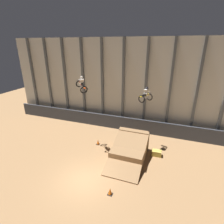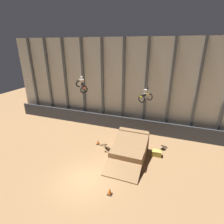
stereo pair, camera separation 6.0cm
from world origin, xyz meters
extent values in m
plane|color=#9E754C|center=(0.00, 0.00, 0.00)|extent=(60.00, 60.00, 0.00)
cube|color=beige|center=(0.00, 10.76, 5.55)|extent=(32.00, 0.12, 11.10)
cube|color=#4C5156|center=(-13.82, 10.56, 5.55)|extent=(0.28, 0.28, 11.10)
cube|color=#4C5156|center=(-11.05, 10.56, 5.55)|extent=(0.28, 0.28, 11.10)
cube|color=#4C5156|center=(-8.29, 10.56, 5.55)|extent=(0.28, 0.28, 11.10)
cube|color=#4C5156|center=(-5.53, 10.56, 5.55)|extent=(0.28, 0.28, 11.10)
cube|color=#4C5156|center=(-2.76, 10.56, 5.55)|extent=(0.28, 0.28, 11.10)
cube|color=#4C5156|center=(0.00, 10.56, 5.55)|extent=(0.28, 0.28, 11.10)
cube|color=#4C5156|center=(2.76, 10.56, 5.55)|extent=(0.28, 0.28, 11.10)
cube|color=#4C5156|center=(5.53, 10.56, 5.55)|extent=(0.28, 0.28, 11.10)
cube|color=#4C5156|center=(8.29, 10.56, 5.55)|extent=(0.28, 0.28, 11.10)
cube|color=#383D47|center=(0.00, 9.70, 0.87)|extent=(31.36, 0.20, 1.74)
cube|color=#966F48|center=(2.60, 4.38, 0.61)|extent=(3.06, 3.69, 1.22)
cube|color=olive|center=(2.60, 5.98, 1.02)|extent=(3.12, 0.50, 2.04)
cube|color=#9E754C|center=(2.60, 3.59, 1.02)|extent=(3.12, 5.34, 2.23)
torus|color=black|center=(-2.99, 5.25, 6.64)|extent=(0.70, 0.72, 0.74)
torus|color=black|center=(-1.99, 4.32, 6.33)|extent=(0.70, 0.72, 0.74)
cube|color=#B7B7BC|center=(-2.43, 4.73, 6.59)|extent=(0.54, 0.52, 0.39)
cube|color=#E54C19|center=(-2.52, 4.82, 6.82)|extent=(0.49, 0.48, 0.33)
cube|color=black|center=(-2.23, 4.55, 6.75)|extent=(0.53, 0.51, 0.24)
cube|color=#E54C19|center=(-1.88, 4.21, 6.56)|extent=(0.36, 0.35, 0.14)
cylinder|color=#B7B7BC|center=(-2.82, 5.10, 6.83)|extent=(0.14, 0.14, 0.55)
cylinder|color=black|center=(-2.75, 5.03, 7.06)|extent=(0.57, 0.40, 0.04)
cube|color=silver|center=(-2.33, 4.64, 7.07)|extent=(0.49, 0.49, 0.52)
sphere|color=silver|center=(-2.35, 4.66, 7.40)|extent=(0.40, 0.40, 0.31)
cylinder|color=silver|center=(-2.50, 4.63, 6.83)|extent=(0.39, 0.37, 0.26)
cylinder|color=silver|center=(-2.33, 4.81, 6.83)|extent=(0.39, 0.37, 0.26)
cylinder|color=silver|center=(-2.61, 4.68, 7.14)|extent=(0.44, 0.42, 0.14)
cylinder|color=silver|center=(-2.39, 4.91, 7.14)|extent=(0.44, 0.42, 0.14)
torus|color=black|center=(3.71, 7.27, 5.39)|extent=(0.73, 0.43, 0.74)
torus|color=black|center=(3.16, 5.98, 5.48)|extent=(0.73, 0.43, 0.74)
cube|color=#B7B7BC|center=(3.42, 6.59, 5.56)|extent=(0.38, 0.57, 0.31)
cube|color=yellow|center=(3.49, 6.75, 5.75)|extent=(0.36, 0.50, 0.27)
cube|color=black|center=(3.34, 6.39, 5.79)|extent=(0.37, 0.58, 0.16)
cube|color=yellow|center=(3.13, 5.91, 5.75)|extent=(0.27, 0.39, 0.08)
cylinder|color=#B7B7BC|center=(3.65, 7.12, 5.64)|extent=(0.17, 0.29, 0.52)
cylinder|color=black|center=(3.64, 7.10, 5.88)|extent=(0.63, 0.25, 0.04)
cube|color=silver|center=(3.42, 6.59, 6.06)|extent=(0.37, 0.38, 0.53)
sphere|color=black|center=(3.47, 6.70, 6.37)|extent=(0.35, 0.36, 0.28)
cylinder|color=silver|center=(3.33, 6.68, 5.79)|extent=(0.26, 0.41, 0.35)
cylinder|color=silver|center=(3.55, 6.58, 5.79)|extent=(0.26, 0.41, 0.35)
cylinder|color=silver|center=(3.37, 6.87, 6.06)|extent=(0.27, 0.50, 0.28)
cylinder|color=silver|center=(3.66, 6.75, 6.06)|extent=(0.27, 0.50, 0.28)
cube|color=black|center=(2.44, -0.65, 0.01)|extent=(0.36, 0.36, 0.03)
cone|color=orange|center=(2.44, -0.65, 0.31)|extent=(0.28, 0.28, 0.55)
cube|color=black|center=(-1.21, 5.34, 0.01)|extent=(0.36, 0.36, 0.03)
cone|color=orange|center=(-1.21, 5.34, 0.31)|extent=(0.28, 0.28, 0.55)
cube|color=#CCB751|center=(5.09, 5.42, 0.28)|extent=(0.93, 0.64, 0.56)
cube|color=#996623|center=(5.09, 5.42, 0.28)|extent=(0.91, 0.08, 0.57)
camera|label=1|loc=(5.89, -9.78, 10.32)|focal=28.00mm
camera|label=2|loc=(5.95, -9.76, 10.32)|focal=28.00mm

